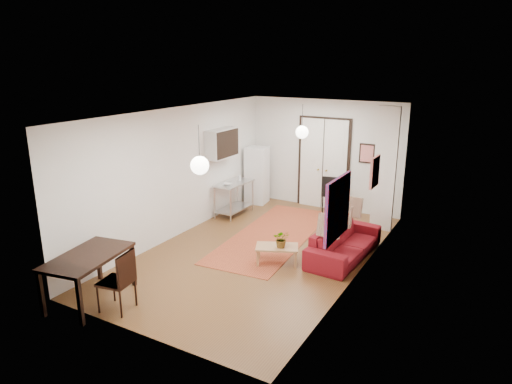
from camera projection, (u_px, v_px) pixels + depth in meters
The scene contains 27 objects.
floor at pixel (260, 251), 9.59m from camera, with size 7.00×7.00×0.00m, color brown.
ceiling at pixel (261, 112), 8.78m from camera, with size 4.20×7.00×0.02m, color white.
wall_back at pixel (324, 155), 12.10m from camera, with size 4.20×0.02×2.90m, color silver.
wall_front at pixel (137, 243), 6.26m from camera, with size 4.20×0.02×2.90m, color silver.
wall_left at pixel (178, 173), 10.18m from camera, with size 0.02×7.00×2.90m, color silver.
wall_right at pixel (362, 200), 8.19m from camera, with size 0.02×7.00×2.90m, color silver.
double_doors at pixel (323, 164), 12.14m from camera, with size 1.44×0.06×2.50m, color white.
stub_partition at pixel (385, 170), 10.43m from camera, with size 0.50×0.10×2.90m, color silver.
wall_cabinet at pixel (222, 143), 11.22m from camera, with size 0.35×1.00×0.70m, color silver.
painting_popart at pixel (338, 208), 7.10m from camera, with size 0.05×1.00×1.00m, color red.
painting_abstract at pixel (375, 172), 8.77m from camera, with size 0.05×0.50×0.60m, color beige.
poster_back at pixel (367, 154), 11.49m from camera, with size 0.40×0.03×0.50m, color red.
print_left at pixel (228, 138), 11.69m from camera, with size 0.03×0.44×0.54m, color #A07042.
pendant_back at pixel (302, 132), 10.63m from camera, with size 0.30×0.30×0.80m.
pendant_front at pixel (200, 165), 7.29m from camera, with size 0.30×0.30×0.80m.
kilim_rug at pixel (273, 235), 10.46m from camera, with size 1.58×4.21×0.01m, color #B1522C.
sofa at pixel (344, 242), 9.24m from camera, with size 0.84×2.14×0.62m, color maroon.
coffee_table at pixel (277, 248), 8.94m from camera, with size 0.94×0.76×0.37m.
potted_plant at pixel (282, 239), 8.83m from camera, with size 0.28×0.32×0.36m, color #406F32.
kitchen_counter at pixel (234, 194), 11.73m from camera, with size 0.59×1.14×0.86m.
bowl at pixel (227, 184), 11.38m from camera, with size 0.20×0.20×0.05m, color beige.
soap_bottle at pixel (239, 177), 11.83m from camera, with size 0.08×0.08×0.18m, color teal.
fridge at pixel (257, 175), 12.67m from camera, with size 0.56×0.56×1.58m, color white.
dining_table at pixel (88, 260), 7.45m from camera, with size 1.08×1.59×0.81m.
dining_chair_near at pixel (120, 274), 7.29m from camera, with size 0.56×0.72×1.01m.
dining_chair_far at pixel (120, 274), 7.29m from camera, with size 0.56×0.72×1.01m.
black_side_chair at pixel (334, 190), 11.94m from camera, with size 0.54×0.54×1.02m.
Camera 1 is at (4.30, -7.74, 3.88)m, focal length 32.00 mm.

